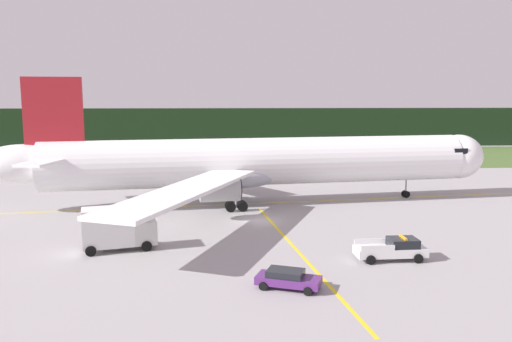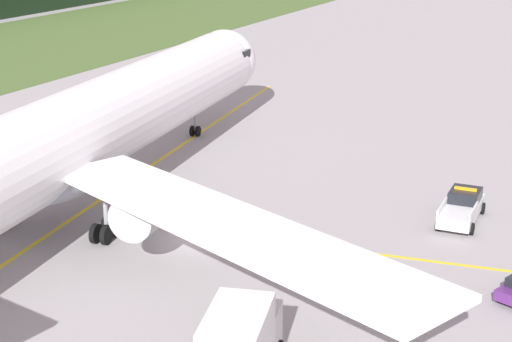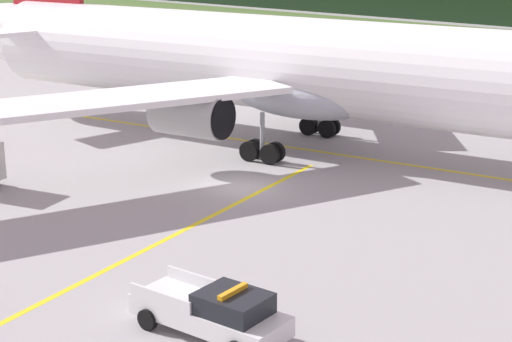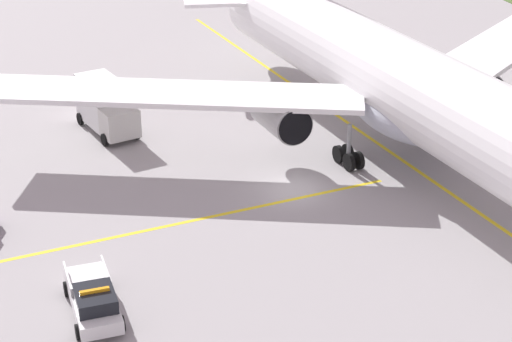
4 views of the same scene
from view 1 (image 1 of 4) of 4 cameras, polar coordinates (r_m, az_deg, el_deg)
ground at (r=54.98m, az=0.22°, el=-5.54°), size 320.00×320.00×0.00m
grass_verge at (r=110.56m, az=-1.52°, el=1.55°), size 320.00×37.83×0.04m
distant_tree_line at (r=134.16m, az=-1.84°, el=4.87°), size 288.00×4.30×9.87m
taxiway_centerline_main at (r=63.63m, az=0.45°, el=-3.60°), size 81.15×11.29×0.01m
taxiway_centerline_spur at (r=44.99m, az=4.57°, el=-8.75°), size 4.77×33.05×0.01m
airliner at (r=62.65m, az=-0.07°, el=0.96°), size 61.93×51.21×15.28m
ops_pickup_truck at (r=43.56m, az=14.98°, el=-8.36°), size 5.77×2.45×1.94m
catering_truck at (r=46.01m, az=-15.27°, el=-6.15°), size 6.57×3.97×3.90m
staff_car at (r=36.38m, az=3.53°, el=-11.81°), size 4.80×3.29×1.30m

